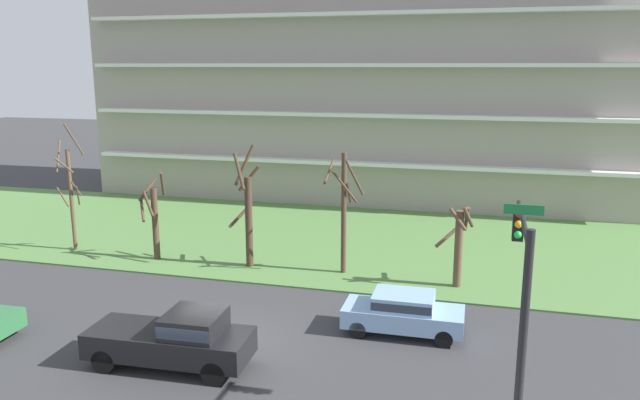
{
  "coord_description": "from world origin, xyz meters",
  "views": [
    {
      "loc": [
        8.56,
        -18.82,
        9.75
      ],
      "look_at": [
        1.94,
        6.0,
        4.1
      ],
      "focal_mm": 34.56,
      "sensor_mm": 36.0,
      "label": 1
    }
  ],
  "objects_px": {
    "tree_right": "(344,208)",
    "tree_far_left": "(71,194)",
    "tree_left": "(154,218)",
    "tree_center": "(247,213)",
    "sedan_blue_center_left": "(403,311)",
    "traffic_signal_mast": "(520,307)",
    "tree_far_right": "(459,244)",
    "pickup_black_center_right": "(176,338)"
  },
  "relations": [
    {
      "from": "tree_far_right",
      "to": "sedan_blue_center_left",
      "type": "relative_size",
      "value": 0.88
    },
    {
      "from": "tree_right",
      "to": "tree_far_left",
      "type": "bearing_deg",
      "value": -179.7
    },
    {
      "from": "traffic_signal_mast",
      "to": "pickup_black_center_right",
      "type": "bearing_deg",
      "value": 162.83
    },
    {
      "from": "pickup_black_center_right",
      "to": "tree_right",
      "type": "bearing_deg",
      "value": 70.22
    },
    {
      "from": "sedan_blue_center_left",
      "to": "traffic_signal_mast",
      "type": "relative_size",
      "value": 0.67
    },
    {
      "from": "tree_far_right",
      "to": "tree_center",
      "type": "bearing_deg",
      "value": 178.4
    },
    {
      "from": "sedan_blue_center_left",
      "to": "pickup_black_center_right",
      "type": "distance_m",
      "value": 8.19
    },
    {
      "from": "tree_left",
      "to": "traffic_signal_mast",
      "type": "xyz_separation_m",
      "value": [
        16.81,
        -13.23,
        2.24
      ]
    },
    {
      "from": "tree_far_left",
      "to": "tree_left",
      "type": "relative_size",
      "value": 1.49
    },
    {
      "from": "pickup_black_center_right",
      "to": "tree_far_right",
      "type": "bearing_deg",
      "value": 46.82
    },
    {
      "from": "tree_far_left",
      "to": "sedan_blue_center_left",
      "type": "bearing_deg",
      "value": -17.7
    },
    {
      "from": "tree_right",
      "to": "pickup_black_center_right",
      "type": "height_order",
      "value": "tree_right"
    },
    {
      "from": "sedan_blue_center_left",
      "to": "tree_left",
      "type": "bearing_deg",
      "value": -23.19
    },
    {
      "from": "tree_left",
      "to": "pickup_black_center_right",
      "type": "relative_size",
      "value": 0.85
    },
    {
      "from": "tree_left",
      "to": "pickup_black_center_right",
      "type": "height_order",
      "value": "tree_left"
    },
    {
      "from": "tree_left",
      "to": "sedan_blue_center_left",
      "type": "bearing_deg",
      "value": -22.62
    },
    {
      "from": "tree_left",
      "to": "tree_center",
      "type": "xyz_separation_m",
      "value": [
        4.96,
        0.18,
        0.52
      ]
    },
    {
      "from": "tree_far_left",
      "to": "sedan_blue_center_left",
      "type": "height_order",
      "value": "tree_far_left"
    },
    {
      "from": "tree_far_left",
      "to": "tree_center",
      "type": "relative_size",
      "value": 1.15
    },
    {
      "from": "tree_right",
      "to": "tree_far_right",
      "type": "bearing_deg",
      "value": -5.04
    },
    {
      "from": "tree_left",
      "to": "tree_center",
      "type": "height_order",
      "value": "tree_center"
    },
    {
      "from": "pickup_black_center_right",
      "to": "traffic_signal_mast",
      "type": "xyz_separation_m",
      "value": [
        10.36,
        -3.2,
        3.45
      ]
    },
    {
      "from": "traffic_signal_mast",
      "to": "tree_far_left",
      "type": "bearing_deg",
      "value": 148.17
    },
    {
      "from": "tree_right",
      "to": "sedan_blue_center_left",
      "type": "xyz_separation_m",
      "value": [
        3.6,
        -5.91,
        -2.36
      ]
    },
    {
      "from": "tree_far_right",
      "to": "traffic_signal_mast",
      "type": "xyz_separation_m",
      "value": [
        1.8,
        -13.14,
        2.41
      ]
    },
    {
      "from": "tree_far_right",
      "to": "traffic_signal_mast",
      "type": "height_order",
      "value": "traffic_signal_mast"
    },
    {
      "from": "tree_right",
      "to": "traffic_signal_mast",
      "type": "relative_size",
      "value": 0.88
    },
    {
      "from": "tree_left",
      "to": "traffic_signal_mast",
      "type": "height_order",
      "value": "traffic_signal_mast"
    },
    {
      "from": "tree_center",
      "to": "sedan_blue_center_left",
      "type": "bearing_deg",
      "value": -34.46
    },
    {
      "from": "sedan_blue_center_left",
      "to": "pickup_black_center_right",
      "type": "height_order",
      "value": "pickup_black_center_right"
    },
    {
      "from": "tree_far_right",
      "to": "tree_far_left",
      "type": "bearing_deg",
      "value": 178.88
    },
    {
      "from": "tree_far_left",
      "to": "traffic_signal_mast",
      "type": "bearing_deg",
      "value": -31.83
    },
    {
      "from": "traffic_signal_mast",
      "to": "tree_center",
      "type": "bearing_deg",
      "value": 131.44
    },
    {
      "from": "sedan_blue_center_left",
      "to": "traffic_signal_mast",
      "type": "distance_m",
      "value": 9.18
    },
    {
      "from": "tree_far_left",
      "to": "sedan_blue_center_left",
      "type": "relative_size",
      "value": 1.56
    },
    {
      "from": "tree_center",
      "to": "traffic_signal_mast",
      "type": "distance_m",
      "value": 17.98
    },
    {
      "from": "tree_far_right",
      "to": "tree_right",
      "type": "bearing_deg",
      "value": 174.96
    },
    {
      "from": "tree_right",
      "to": "pickup_black_center_right",
      "type": "xyz_separation_m",
      "value": [
        -3.25,
        -10.4,
        -2.22
      ]
    },
    {
      "from": "tree_far_right",
      "to": "pickup_black_center_right",
      "type": "bearing_deg",
      "value": -130.74
    },
    {
      "from": "pickup_black_center_right",
      "to": "traffic_signal_mast",
      "type": "bearing_deg",
      "value": -19.61
    },
    {
      "from": "tree_left",
      "to": "tree_far_right",
      "type": "relative_size",
      "value": 1.19
    },
    {
      "from": "tree_center",
      "to": "tree_far_right",
      "type": "bearing_deg",
      "value": -1.6
    }
  ]
}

